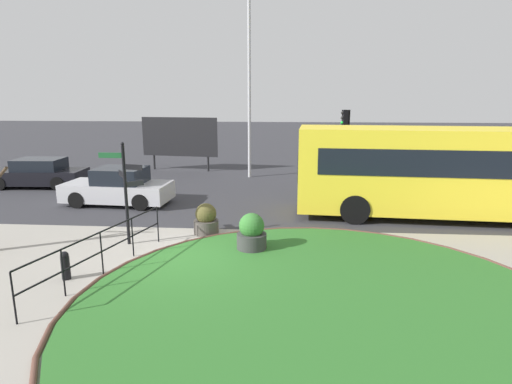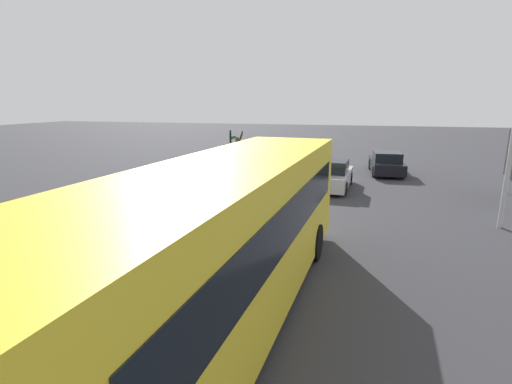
# 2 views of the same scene
# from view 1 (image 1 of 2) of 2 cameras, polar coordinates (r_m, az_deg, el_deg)

# --- Properties ---
(ground) EXTENTS (120.00, 120.00, 0.00)m
(ground) POSITION_cam_1_polar(r_m,az_deg,el_deg) (11.64, -10.27, -8.80)
(ground) COLOR #333338
(sidewalk_paving) EXTENTS (32.00, 8.58, 0.02)m
(sidewalk_paving) POSITION_cam_1_polar(r_m,az_deg,el_deg) (10.13, -12.71, -12.25)
(sidewalk_paving) COLOR #9E998E
(sidewalk_paving) RESTS_ON ground
(grass_island) EXTENTS (10.36, 10.36, 0.10)m
(grass_island) POSITION_cam_1_polar(r_m,az_deg,el_deg) (8.98, 9.37, -15.24)
(grass_island) COLOR #2D6B28
(grass_island) RESTS_ON ground
(grass_kerb_ring) EXTENTS (10.67, 10.67, 0.11)m
(grass_kerb_ring) POSITION_cam_1_polar(r_m,az_deg,el_deg) (8.98, 9.37, -15.21)
(grass_kerb_ring) COLOR brown
(grass_kerb_ring) RESTS_ON ground
(signpost_directional) EXTENTS (1.27, 0.76, 2.99)m
(signpost_directional) POSITION_cam_1_polar(r_m,az_deg,el_deg) (12.64, -17.13, 0.82)
(signpost_directional) COLOR black
(signpost_directional) RESTS_ON ground
(bollard_foreground) EXTENTS (0.20, 0.20, 0.70)m
(bollard_foreground) POSITION_cam_1_polar(r_m,az_deg,el_deg) (11.05, -24.19, -8.96)
(bollard_foreground) COLOR black
(bollard_foreground) RESTS_ON ground
(railing_grass_edge) EXTENTS (1.33, 4.80, 1.09)m
(railing_grass_edge) POSITION_cam_1_polar(r_m,az_deg,el_deg) (10.90, -20.04, -6.96)
(railing_grass_edge) COLOR black
(railing_grass_edge) RESTS_ON ground
(bus_yellow) EXTENTS (10.89, 3.13, 3.16)m
(bus_yellow) POSITION_cam_1_polar(r_m,az_deg,el_deg) (16.24, 25.15, 2.57)
(bus_yellow) COLOR yellow
(bus_yellow) RESTS_ON ground
(car_near_lane) EXTENTS (4.48, 1.99, 1.35)m
(car_near_lane) POSITION_cam_1_polar(r_m,az_deg,el_deg) (22.65, -27.21, 2.21)
(car_near_lane) COLOR black
(car_near_lane) RESTS_ON ground
(car_far_lane) EXTENTS (4.27, 2.06, 1.47)m
(car_far_lane) POSITION_cam_1_polar(r_m,az_deg,el_deg) (17.76, -17.96, 0.56)
(car_far_lane) COLOR #B7B7BC
(car_far_lane) RESTS_ON ground
(traffic_light_near) EXTENTS (0.48, 0.32, 3.55)m
(traffic_light_near) POSITION_cam_1_polar(r_m,az_deg,el_deg) (22.14, 11.95, 8.30)
(traffic_light_near) COLOR black
(traffic_light_near) RESTS_ON ground
(lamppost_tall) EXTENTS (0.32, 0.32, 9.37)m
(lamppost_tall) POSITION_cam_1_polar(r_m,az_deg,el_deg) (22.31, -0.91, 14.70)
(lamppost_tall) COLOR #B7B7BC
(lamppost_tall) RESTS_ON ground
(billboard_left) EXTENTS (4.48, 0.71, 3.04)m
(billboard_left) POSITION_cam_1_polar(r_m,az_deg,el_deg) (24.89, -10.18, 7.21)
(billboard_left) COLOR black
(billboard_left) RESTS_ON ground
(planter_near_signpost) EXTENTS (0.83, 0.83, 1.10)m
(planter_near_signpost) POSITION_cam_1_polar(r_m,az_deg,el_deg) (11.80, -0.59, -5.69)
(planter_near_signpost) COLOR #383838
(planter_near_signpost) RESTS_ON ground
(planter_kerbside) EXTENTS (0.77, 0.77, 0.99)m
(planter_kerbside) POSITION_cam_1_polar(r_m,az_deg,el_deg) (13.37, -6.71, -3.78)
(planter_kerbside) COLOR #47423D
(planter_kerbside) RESTS_ON ground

